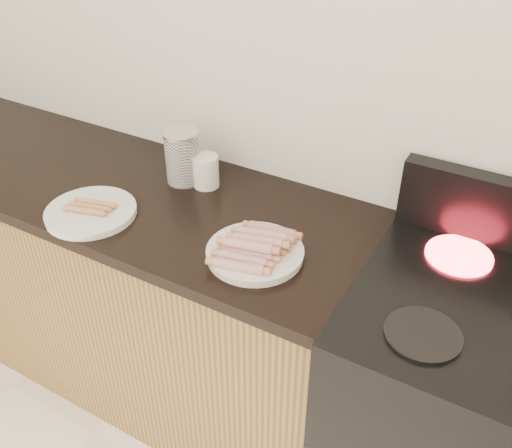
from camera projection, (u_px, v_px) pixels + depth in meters
The scene contains 12 objects.
wall_back at pixel (290, 63), 1.69m from camera, with size 4.00×0.04×2.60m, color silver.
cabinet_base at pixel (90, 271), 2.26m from camera, with size 2.20×0.59×0.86m, color olive.
counter_slab at pixel (68, 172), 2.00m from camera, with size 2.20×0.62×0.04m, color black.
stove at pixel (472, 432), 1.63m from camera, with size 0.76×0.65×0.91m.
burner_near_left at pixel (423, 334), 1.31m from camera, with size 0.18×0.18×0.01m, color black.
burner_far_left at pixel (459, 255), 1.55m from camera, with size 0.18×0.18×0.01m, color #FF1E2D.
main_plate at pixel (255, 254), 1.57m from camera, with size 0.27×0.27×0.02m, color white.
side_plate at pixel (91, 212), 1.74m from camera, with size 0.28×0.28×0.02m, color silver.
hotdog_pile at pixel (255, 245), 1.55m from camera, with size 0.14×0.24×0.05m.
plain_sausages at pixel (90, 207), 1.73m from camera, with size 0.13×0.10×0.02m.
canister at pixel (182, 157), 1.86m from camera, with size 0.12×0.12×0.18m.
mug at pixel (206, 171), 1.86m from camera, with size 0.09×0.09×0.11m, color white.
Camera 1 is at (0.74, 0.51, 1.88)m, focal length 40.00 mm.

